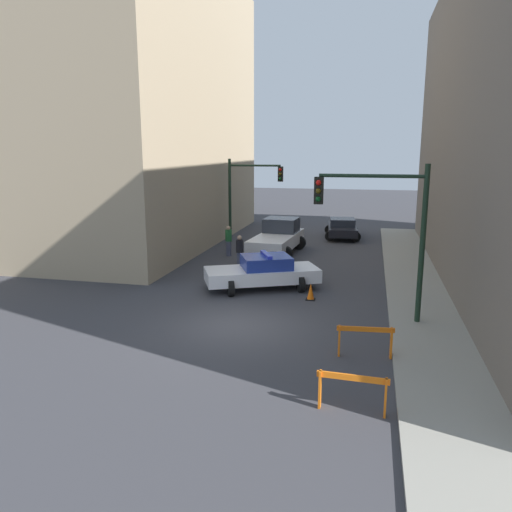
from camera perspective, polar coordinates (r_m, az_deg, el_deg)
The scene contains 13 objects.
ground_plane at distance 16.81m, azimuth -2.34°, elevation -7.96°, with size 120.00×120.00×0.00m, color #38383D.
sidewalk_right at distance 16.37m, azimuth 19.37°, elevation -8.99°, with size 2.40×44.00×0.12m.
building_corner_left at distance 33.51m, azimuth -16.63°, elevation 15.90°, with size 14.00×20.00×16.54m.
traffic_light_near at distance 16.83m, azimuth 14.69°, elevation 4.09°, with size 3.64×0.35×5.20m.
traffic_light_far at distance 31.05m, azimuth -1.06°, elevation 7.72°, with size 3.44×0.35×5.20m.
police_car at distance 20.96m, azimuth 0.79°, elevation -1.81°, with size 5.04×3.66×1.52m.
white_truck at distance 28.12m, azimuth 2.49°, elevation 2.14°, with size 2.90×5.54×1.90m.
parked_car_near at distance 33.61m, azimuth 9.82°, elevation 3.21°, with size 2.55×4.46×1.31m.
pedestrian_crossing at distance 24.44m, azimuth -1.88°, elevation 0.52°, with size 0.50×0.50×1.66m.
pedestrian_corner at distance 27.47m, azimuth -3.15°, elevation 1.80°, with size 0.50×0.50×1.66m.
barrier_front at distance 11.60m, azimuth 10.96°, elevation -14.45°, with size 1.60×0.25×0.90m.
barrier_mid at distance 14.50m, azimuth 12.38°, elevation -8.97°, with size 1.60×0.31×0.90m.
traffic_cone at distance 19.61m, azimuth 6.27°, elevation -4.10°, with size 0.36×0.36×0.66m.
Camera 1 is at (4.21, -15.22, 5.75)m, focal length 35.00 mm.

